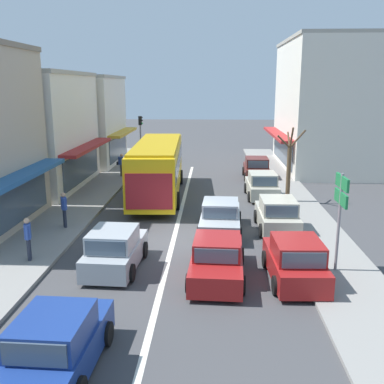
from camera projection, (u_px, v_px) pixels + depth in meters
The scene contains 22 objects.
ground_plane at pixel (173, 242), 19.08m from camera, with size 140.00×140.00×0.00m, color #3F3F42.
lane_centre_line at pixel (180, 215), 22.96m from camera, with size 0.20×28.00×0.01m, color silver.
sidewalk_left at pixel (62, 203), 25.20m from camera, with size 5.20×44.00×0.14m, color gray.
kerb_right at pixel (295, 206), 24.61m from camera, with size 2.80×44.00×0.12m, color gray.
shopfront_mid_block at pixel (26, 131), 28.32m from camera, with size 8.03×9.23×7.34m.
shopfront_far_end at pixel (70, 121), 37.03m from camera, with size 8.99×7.99×7.26m.
building_right_far at pixel (339, 105), 34.93m from camera, with size 9.53×11.67×9.96m.
city_bus at pixel (158, 165), 26.56m from camera, with size 3.06×10.95×3.23m.
hatchback_adjacent_lane_lead at pixel (115, 250), 16.16m from camera, with size 1.96×3.78×1.54m.
sedan_queue_far_back at pixel (220, 218), 20.26m from camera, with size 2.04×4.27×1.47m.
hatchback_behind_bus_near at pixel (58, 344), 10.29m from camera, with size 1.92×3.76×1.54m.
sedan_queue_gap_filler at pixel (217, 259), 15.44m from camera, with size 2.04×4.27×1.47m.
parked_hatchback_kerb_front at pixel (295, 261), 15.14m from camera, with size 1.92×3.76×1.54m.
parked_hatchback_kerb_second at pixel (277, 215), 20.48m from camera, with size 1.86×3.72×1.54m.
parked_hatchback_kerb_third at pixel (262, 186), 26.46m from camera, with size 1.89×3.74×1.54m.
parked_hatchback_kerb_rear at pixel (256, 169), 31.91m from camera, with size 1.85×3.71×1.54m.
traffic_light_downstreet at pixel (141, 134), 34.66m from camera, with size 0.33×0.24×4.20m.
directional_road_sign at pixel (341, 199), 15.32m from camera, with size 0.10×1.40×3.60m.
street_tree_right at pixel (289, 168), 24.93m from camera, with size 1.57×1.74×4.34m.
pedestrian_with_handbag_near at pixel (122, 164), 31.91m from camera, with size 0.66×0.37×1.63m.
pedestrian_browsing_midblock at pixel (64, 207), 20.47m from camera, with size 0.36×0.52×1.63m.
pedestrian_far_walker at pixel (28, 236), 16.58m from camera, with size 0.32×0.55×1.63m.
Camera 1 is at (1.65, -18.00, 6.50)m, focal length 42.00 mm.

